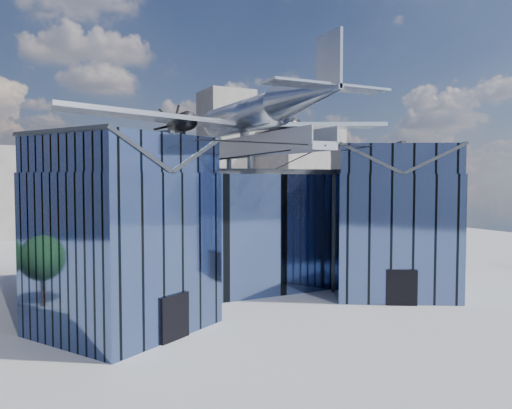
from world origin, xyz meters
name	(u,v)px	position (x,y,z in m)	size (l,w,h in m)	color
ground_plane	(269,305)	(0.00, 0.00, 0.00)	(120.00, 120.00, 0.00)	gray
museum	(235,222)	(0.00, 5.82, 5.54)	(32.88, 24.50, 17.60)	#415586
bg_towers	(129,173)	(1.45, 50.49, 10.01)	(77.00, 24.50, 26.00)	gray
tree_side_e	(370,225)	(20.02, 12.93, 3.92)	(4.05, 4.05, 5.79)	#2F1F12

